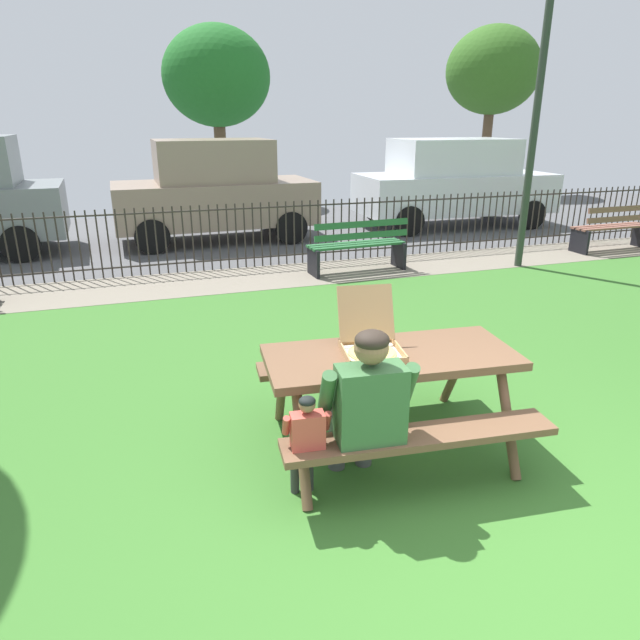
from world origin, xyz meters
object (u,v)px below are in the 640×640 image
object	(u,v)px
picnic_table_foreground	(390,375)
parked_car_center	(454,182)
lamp_post_walkway	(540,87)
park_bench_center	(358,247)
child_at_table	(306,437)
park_bench_right	(614,228)
adult_at_table	(365,405)
far_tree_midleft	(217,77)
pizza_box_open	(370,341)
far_tree_center	(493,71)
parked_car_left	(215,190)

from	to	relation	value
picnic_table_foreground	parked_car_center	world-z (taller)	parked_car_center
picnic_table_foreground	lamp_post_walkway	xyz separation A→B (m)	(4.44, 4.43, 2.22)
park_bench_center	lamp_post_walkway	bearing A→B (deg)	-9.83
child_at_table	park_bench_right	xyz separation A→B (m)	(7.64, 5.37, -0.08)
adult_at_table	child_at_table	bearing A→B (deg)	179.34
child_at_table	far_tree_midleft	size ratio (longest dim) A/B	0.17
pizza_box_open	lamp_post_walkway	xyz separation A→B (m)	(4.57, 4.36, 1.96)
adult_at_table	far_tree_center	xyz separation A→B (m)	(10.05, 13.99, 3.12)
parked_car_center	far_tree_center	world-z (taller)	far_tree_center
parked_car_left	child_at_table	bearing A→B (deg)	-94.53
adult_at_table	lamp_post_walkway	xyz separation A→B (m)	(4.82, 4.90, 2.16)
far_tree_midleft	parked_car_left	bearing A→B (deg)	-100.07
adult_at_table	far_tree_midleft	xyz separation A→B (m)	(1.24, 13.99, 2.77)
parked_car_left	parked_car_center	distance (m)	5.41
park_bench_center	parked_car_left	xyz separation A→B (m)	(-1.80, 3.23, 0.59)
child_at_table	parked_car_center	xyz separation A→B (m)	(6.09, 8.60, 0.51)
lamp_post_walkway	adult_at_table	bearing A→B (deg)	-134.57
child_at_table	lamp_post_walkway	xyz separation A→B (m)	(5.22, 4.89, 2.32)
park_bench_center	far_tree_center	distance (m)	12.21
park_bench_center	picnic_table_foreground	bearing A→B (deg)	-109.12
parked_car_center	far_tree_center	distance (m)	7.46
lamp_post_walkway	far_tree_midleft	xyz separation A→B (m)	(-3.58, 9.10, 0.61)
pizza_box_open	far_tree_center	distance (m)	16.90
pizza_box_open	adult_at_table	bearing A→B (deg)	-115.17
park_bench_right	lamp_post_walkway	bearing A→B (deg)	-168.92
park_bench_center	lamp_post_walkway	world-z (taller)	lamp_post_walkway
park_bench_right	parked_car_center	bearing A→B (deg)	115.62
adult_at_table	park_bench_center	bearing A→B (deg)	68.77
lamp_post_walkway	far_tree_midleft	size ratio (longest dim) A/B	0.98
picnic_table_foreground	child_at_table	world-z (taller)	child_at_table
park_bench_center	far_tree_center	world-z (taller)	far_tree_center
park_bench_right	parked_car_center	world-z (taller)	parked_car_center
pizza_box_open	park_bench_center	distance (m)	5.19
picnic_table_foreground	pizza_box_open	world-z (taller)	pizza_box_open
child_at_table	parked_car_center	size ratio (longest dim) A/B	0.18
picnic_table_foreground	far_tree_midleft	size ratio (longest dim) A/B	0.40
picnic_table_foreground	lamp_post_walkway	bearing A→B (deg)	44.95
pizza_box_open	child_at_table	world-z (taller)	pizza_box_open
child_at_table	park_bench_center	distance (m)	5.91
child_at_table	adult_at_table	bearing A→B (deg)	-0.66
park_bench_center	far_tree_center	xyz separation A→B (m)	(7.96, 8.62, 3.36)
adult_at_table	park_bench_right	distance (m)	9.02
parked_car_center	picnic_table_foreground	bearing A→B (deg)	-123.12
parked_car_center	far_tree_midleft	distance (m)	7.40
park_bench_center	far_tree_midleft	size ratio (longest dim) A/B	0.34
lamp_post_walkway	parked_car_center	world-z (taller)	lamp_post_walkway
parked_car_left	parked_car_center	world-z (taller)	parked_car_left
far_tree_midleft	child_at_table	bearing A→B (deg)	-96.68
picnic_table_foreground	far_tree_center	xyz separation A→B (m)	(9.66, 13.53, 3.18)
park_bench_center	parked_car_center	world-z (taller)	parked_car_center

